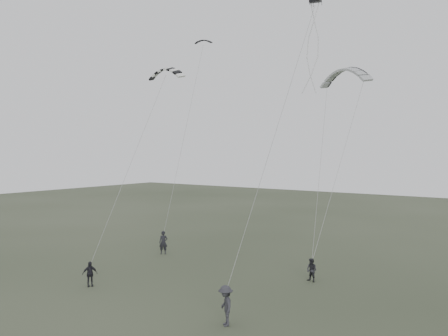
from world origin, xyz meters
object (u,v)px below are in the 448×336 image
Objects in this scene: kite_dark_small at (203,40)px; kite_striped at (166,69)px; flyer_right at (312,270)px; flyer_left at (163,242)px; flyer_center at (90,274)px; kite_pale_large at (345,69)px; flyer_far at (226,306)px.

kite_striped is (1.17, -6.25, -3.68)m from kite_dark_small.
flyer_left is at bearing -167.53° from flyer_right.
flyer_right is 22.71m from kite_dark_small.
flyer_center is at bearing -127.52° from flyer_right.
kite_pale_large is at bearing 104.45° from flyer_right.
flyer_center is 1.00× the size of kite_dark_small.
flyer_left is 19.91m from kite_pale_large.
flyer_right is 0.78× the size of flyer_far.
kite_striped is (-0.83, 8.01, 14.12)m from flyer_center.
flyer_center is 10.54m from flyer_far.
flyer_left is 0.63× the size of kite_striped.
flyer_center is (2.26, -9.15, -0.17)m from flyer_left.
kite_striped is at bearing -162.19° from flyer_right.
kite_pale_large reaches higher than flyer_left.
flyer_far is 20.46m from kite_pale_large.
flyer_right is 0.97× the size of flyer_center.
flyer_center reaches higher than flyer_right.
flyer_right is 15.19m from kite_pale_large.
flyer_center is 0.80× the size of flyer_far.
kite_striped reaches higher than flyer_far.
flyer_left is 13.28m from flyer_right.
kite_dark_small is 7.34m from kite_striped.
kite_pale_large is (0.39, 15.20, 13.70)m from flyer_far.
kite_dark_small is at bearing 54.64° from flyer_left.
flyer_center is 16.25m from kite_striped.
kite_pale_large reaches higher than flyer_far.
flyer_right is 9.12m from flyer_far.
kite_pale_large is 13.67m from kite_striped.
flyer_center is at bearing -137.55° from flyer_far.
flyer_right is at bearing -42.82° from kite_dark_small.
flyer_left is 15.86m from flyer_far.
flyer_right is 0.50× the size of kite_striped.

